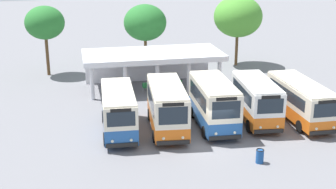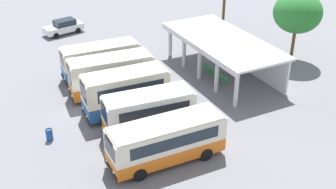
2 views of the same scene
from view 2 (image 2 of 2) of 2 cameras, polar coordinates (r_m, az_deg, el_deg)
name	(u,v)px [view 2 (image 2 of 2)]	position (r m, az deg, el deg)	size (l,w,h in m)	color
ground_plane	(88,116)	(33.82, -10.67, -2.82)	(180.00, 180.00, 0.00)	slate
city_bus_nearest_orange	(101,60)	(38.94, -9.02, 4.61)	(2.59, 7.06, 3.13)	black
city_bus_second_in_row	(111,74)	(35.83, -7.65, 2.72)	(2.91, 7.12, 3.37)	black
city_bus_middle_cream	(125,91)	(32.88, -5.73, 0.44)	(2.72, 6.71, 3.48)	black
city_bus_fourth_amber	(149,112)	(30.28, -2.62, -2.37)	(2.83, 6.66, 3.23)	black
city_bus_fifth_blue	(166,140)	(27.61, -0.24, -6.06)	(2.56, 7.80, 2.96)	black
parked_car_flank	(64,27)	(50.75, -13.77, 8.81)	(2.61, 4.69, 1.62)	black
terminal_canopy	(227,46)	(39.50, 7.96, 6.45)	(12.74, 5.83, 3.40)	silver
waiting_chair_end_by_column	(205,67)	(40.15, 4.96, 3.73)	(0.44, 0.44, 0.86)	slate
waiting_chair_second_from_end	(209,69)	(39.69, 5.54, 3.39)	(0.44, 0.44, 0.86)	slate
waiting_chair_middle_seat	(213,72)	(39.16, 5.99, 3.01)	(0.44, 0.44, 0.86)	slate
waiting_chair_fourth_seat	(216,75)	(38.63, 6.42, 2.60)	(0.44, 0.44, 0.86)	slate
waiting_chair_fifth_seat	(220,78)	(38.15, 6.98, 2.22)	(0.44, 0.44, 0.86)	slate
waiting_chair_far_end_seat	(225,81)	(37.73, 7.67, 1.85)	(0.44, 0.44, 0.86)	slate
roadside_tree_behind_canopy	(298,13)	(42.79, 16.95, 10.43)	(4.59, 4.59, 6.83)	brown
litter_bin_apron	(49,135)	(31.37, -15.59, -5.20)	(0.49, 0.49, 0.90)	#19478C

